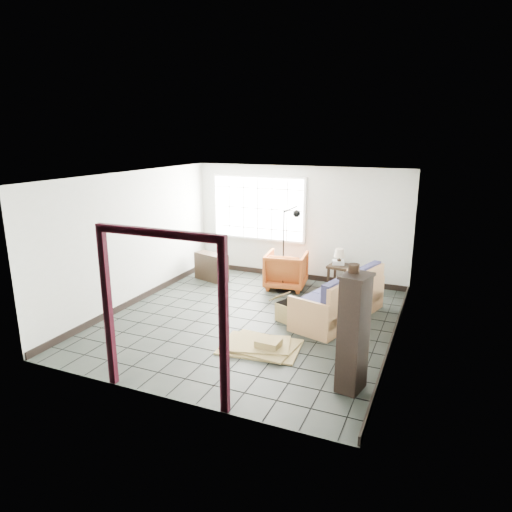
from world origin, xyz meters
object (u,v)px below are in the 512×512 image
at_px(side_table, 340,269).
at_px(futon_sofa, 342,302).
at_px(armchair, 286,268).
at_px(tall_shelf, 353,333).

bearing_deg(side_table, futon_sofa, -75.90).
bearing_deg(armchair, tall_shelf, 113.39).
bearing_deg(tall_shelf, futon_sofa, 117.95).
relative_size(armchair, tall_shelf, 0.55).
distance_m(armchair, tall_shelf, 4.22).
bearing_deg(tall_shelf, armchair, 133.39).
xyz_separation_m(armchair, tall_shelf, (2.18, -3.59, 0.37)).
bearing_deg(armchair, side_table, -167.26).
xyz_separation_m(futon_sofa, armchair, (-1.53, 1.29, 0.10)).
xyz_separation_m(futon_sofa, tall_shelf, (0.65, -2.30, 0.47)).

